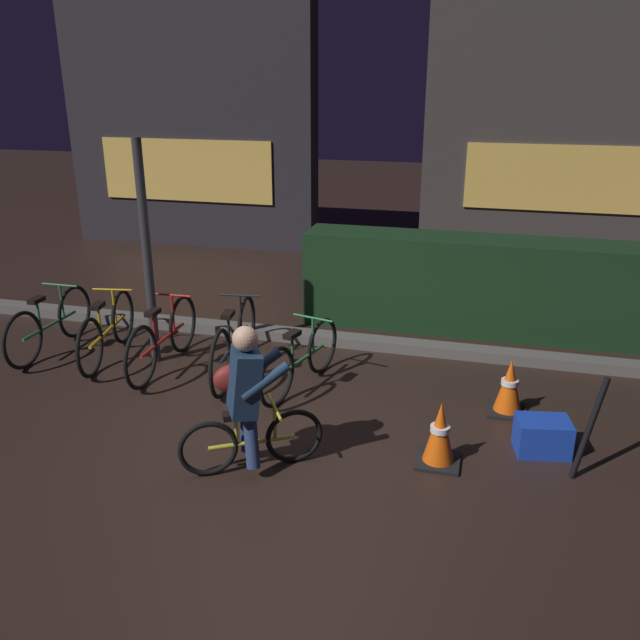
# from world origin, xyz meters

# --- Properties ---
(ground_plane) EXTENTS (40.00, 40.00, 0.00)m
(ground_plane) POSITION_xyz_m (0.00, 0.00, 0.00)
(ground_plane) COLOR black
(sidewalk_curb) EXTENTS (12.00, 0.24, 0.12)m
(sidewalk_curb) POSITION_xyz_m (0.00, 2.20, 0.06)
(sidewalk_curb) COLOR #56544F
(sidewalk_curb) RESTS_ON ground
(hedge_row) EXTENTS (4.80, 0.70, 1.18)m
(hedge_row) POSITION_xyz_m (1.80, 3.10, 0.59)
(hedge_row) COLOR black
(hedge_row) RESTS_ON ground
(storefront_left) EXTENTS (4.69, 0.54, 4.77)m
(storefront_left) POSITION_xyz_m (-3.80, 6.50, 2.37)
(storefront_left) COLOR #262328
(storefront_left) RESTS_ON ground
(storefront_right) EXTENTS (5.05, 0.54, 4.70)m
(storefront_right) POSITION_xyz_m (2.90, 7.20, 2.34)
(storefront_right) COLOR #383330
(storefront_right) RESTS_ON ground
(street_post) EXTENTS (0.10, 0.10, 2.44)m
(street_post) POSITION_xyz_m (-1.87, 1.20, 1.22)
(street_post) COLOR #2D2D33
(street_post) RESTS_ON ground
(parked_bike_leftmost) EXTENTS (0.46, 1.60, 0.74)m
(parked_bike_leftmost) POSITION_xyz_m (-3.16, 1.15, 0.34)
(parked_bike_leftmost) COLOR black
(parked_bike_leftmost) RESTS_ON ground
(parked_bike_left_mid) EXTENTS (0.46, 1.59, 0.74)m
(parked_bike_left_mid) POSITION_xyz_m (-2.42, 1.14, 0.34)
(parked_bike_left_mid) COLOR black
(parked_bike_left_mid) RESTS_ON ground
(parked_bike_center_left) EXTENTS (0.46, 1.67, 0.77)m
(parked_bike_center_left) POSITION_xyz_m (-1.68, 1.05, 0.35)
(parked_bike_center_left) COLOR black
(parked_bike_center_left) RESTS_ON ground
(parked_bike_center_right) EXTENTS (0.46, 1.75, 0.81)m
(parked_bike_center_right) POSITION_xyz_m (-0.87, 1.11, 0.36)
(parked_bike_center_right) COLOR black
(parked_bike_center_right) RESTS_ON ground
(parked_bike_right_mid) EXTENTS (0.50, 1.48, 0.70)m
(parked_bike_right_mid) POSITION_xyz_m (-0.10, 0.96, 0.32)
(parked_bike_right_mid) COLOR black
(parked_bike_right_mid) RESTS_ON ground
(traffic_cone_near) EXTENTS (0.36, 0.36, 0.55)m
(traffic_cone_near) POSITION_xyz_m (1.40, -0.10, 0.27)
(traffic_cone_near) COLOR black
(traffic_cone_near) RESTS_ON ground
(traffic_cone_far) EXTENTS (0.36, 0.36, 0.55)m
(traffic_cone_far) POSITION_xyz_m (1.95, 0.96, 0.26)
(traffic_cone_far) COLOR black
(traffic_cone_far) RESTS_ON ground
(blue_crate) EXTENTS (0.49, 0.39, 0.30)m
(blue_crate) POSITION_xyz_m (2.24, 0.30, 0.15)
(blue_crate) COLOR #193DB7
(blue_crate) RESTS_ON ground
(cyclist) EXTENTS (1.04, 0.65, 1.25)m
(cyclist) POSITION_xyz_m (-0.09, -0.57, 0.63)
(cyclist) COLOR black
(cyclist) RESTS_ON ground
(closed_umbrella) EXTENTS (0.25, 0.26, 0.82)m
(closed_umbrella) POSITION_xyz_m (2.55, 0.05, 0.41)
(closed_umbrella) COLOR black
(closed_umbrella) RESTS_ON ground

